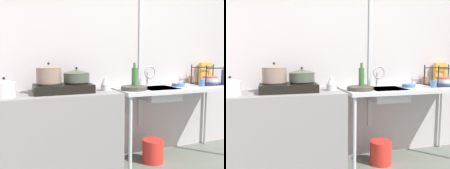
% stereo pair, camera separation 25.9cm
% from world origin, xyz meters
% --- Properties ---
extents(wall_back, '(4.52, 0.10, 2.45)m').
position_xyz_m(wall_back, '(0.00, 1.83, 1.23)').
color(wall_back, '#BCB6B8').
rests_on(wall_back, ground).
extents(wall_metal_strip, '(0.05, 0.01, 1.96)m').
position_xyz_m(wall_metal_strip, '(-0.17, 1.77, 1.35)').
color(wall_metal_strip, silver).
extents(counter_concrete, '(1.18, 0.55, 0.86)m').
position_xyz_m(counter_concrete, '(-1.21, 1.50, 0.43)').
color(counter_concrete, gray).
rests_on(counter_concrete, ground).
extents(counter_sink, '(1.46, 0.55, 0.86)m').
position_xyz_m(counter_sink, '(0.15, 1.50, 0.79)').
color(counter_sink, silver).
rests_on(counter_sink, ground).
extents(stove, '(0.56, 0.33, 0.10)m').
position_xyz_m(stove, '(-1.15, 1.50, 0.91)').
color(stove, black).
rests_on(stove, counter_concrete).
extents(pot_on_left_burner, '(0.24, 0.24, 0.20)m').
position_xyz_m(pot_on_left_burner, '(-1.29, 1.50, 1.05)').
color(pot_on_left_burner, '#826D5F').
rests_on(pot_on_left_burner, stove).
extents(pot_on_right_burner, '(0.26, 0.26, 0.15)m').
position_xyz_m(pot_on_right_burner, '(-1.02, 1.50, 1.03)').
color(pot_on_right_burner, '#43483C').
rests_on(pot_on_right_burner, stove).
extents(pot_beside_stove, '(0.19, 0.19, 0.18)m').
position_xyz_m(pot_beside_stove, '(-1.68, 1.40, 0.94)').
color(pot_beside_stove, silver).
rests_on(pot_beside_stove, counter_concrete).
extents(percolator, '(0.11, 0.11, 0.16)m').
position_xyz_m(percolator, '(-0.72, 1.49, 0.94)').
color(percolator, silver).
rests_on(percolator, counter_concrete).
extents(sink_basin, '(0.39, 0.37, 0.13)m').
position_xyz_m(sink_basin, '(-0.09, 1.48, 0.80)').
color(sink_basin, silver).
rests_on(sink_basin, counter_sink).
extents(faucet, '(0.15, 0.08, 0.24)m').
position_xyz_m(faucet, '(-0.11, 1.64, 1.02)').
color(faucet, silver).
rests_on(faucet, counter_sink).
extents(frying_pan, '(0.28, 0.28, 0.04)m').
position_xyz_m(frying_pan, '(-0.42, 1.43, 0.88)').
color(frying_pan, '#3E3934').
rests_on(frying_pan, counter_sink).
extents(dish_rack, '(0.37, 0.28, 0.25)m').
position_xyz_m(dish_rack, '(0.69, 1.54, 0.91)').
color(dish_rack, black).
rests_on(dish_rack, counter_sink).
extents(cup_by_rack, '(0.07, 0.07, 0.08)m').
position_xyz_m(cup_by_rack, '(0.46, 1.41, 0.91)').
color(cup_by_rack, '#4874AF').
rests_on(cup_by_rack, counter_sink).
extents(small_bowl_on_drainboard, '(0.15, 0.15, 0.04)m').
position_xyz_m(small_bowl_on_drainboard, '(0.20, 1.51, 0.88)').
color(small_bowl_on_drainboard, '#406AA9').
rests_on(small_bowl_on_drainboard, counter_sink).
extents(bottle_by_sink, '(0.06, 0.06, 0.28)m').
position_xyz_m(bottle_by_sink, '(-0.38, 1.50, 0.98)').
color(bottle_by_sink, '#356A32').
rests_on(bottle_by_sink, counter_sink).
extents(bottle_by_rack, '(0.08, 0.08, 0.23)m').
position_xyz_m(bottle_by_rack, '(0.85, 1.46, 0.96)').
color(bottle_by_rack, navy).
rests_on(bottle_by_rack, counter_sink).
extents(cereal_box, '(0.18, 0.06, 0.27)m').
position_xyz_m(cereal_box, '(0.79, 1.73, 1.00)').
color(cereal_box, gold).
rests_on(cereal_box, counter_sink).
extents(utensil_jar, '(0.08, 0.08, 0.19)m').
position_xyz_m(utensil_jar, '(0.56, 1.72, 0.91)').
color(utensil_jar, '#93694D').
rests_on(utensil_jar, counter_sink).
extents(bucket_on_floor, '(0.25, 0.25, 0.26)m').
position_xyz_m(bucket_on_floor, '(-0.14, 1.48, 0.13)').
color(bucket_on_floor, red).
rests_on(bucket_on_floor, ground).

